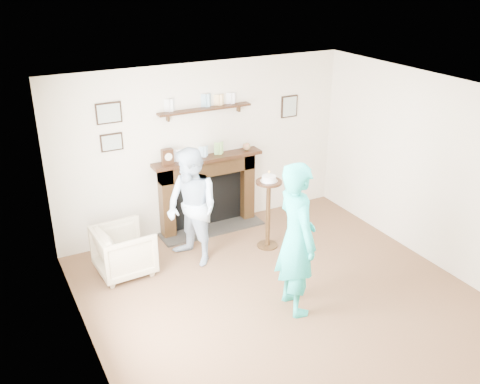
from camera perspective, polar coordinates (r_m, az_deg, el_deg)
name	(u,v)px	position (r m, az deg, el deg)	size (l,w,h in m)	color
ground	(294,309)	(6.49, 5.74, -12.32)	(5.00, 5.00, 0.00)	brown
room_shell	(267,162)	(6.24, 2.87, 3.20)	(4.54, 5.02, 2.52)	beige
armchair	(126,272)	(7.30, -12.03, -8.32)	(0.69, 0.71, 0.64)	#BDA78C
man	(194,260)	(7.42, -4.91, -7.27)	(0.78, 0.61, 1.60)	silver
woman	(293,306)	(6.53, 5.70, -12.05)	(0.67, 0.44, 1.83)	#21BEA5
pedestal_table	(268,201)	(7.42, 3.05, -0.95)	(0.36, 0.36, 1.16)	black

